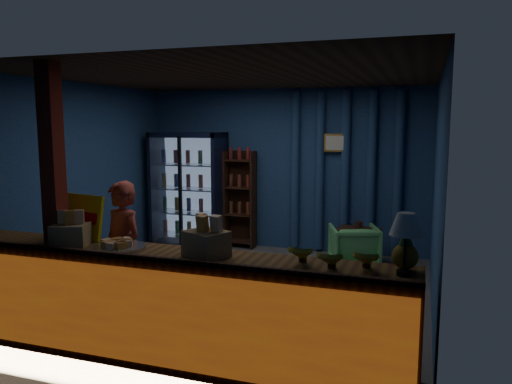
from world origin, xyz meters
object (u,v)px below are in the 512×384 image
Objects in this scene: green_chair at (354,246)px; pastry_tray at (119,246)px; table_lamp at (406,227)px; shopkeeper at (122,253)px.

pastry_tray reaches higher than green_chair.
pastry_tray is 2.45m from table_lamp.
shopkeeper reaches higher than table_lamp.
table_lamp is at bearing 84.67° from green_chair.
table_lamp is (2.78, -0.58, 0.58)m from shopkeeper.
pastry_tray is (0.36, -0.58, 0.24)m from shopkeeper.
table_lamp reaches higher than green_chair.
table_lamp is (0.79, -3.35, 1.01)m from green_chair.
green_chair is 3.78m from pastry_tray.
green_chair is 1.44× the size of table_lamp.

